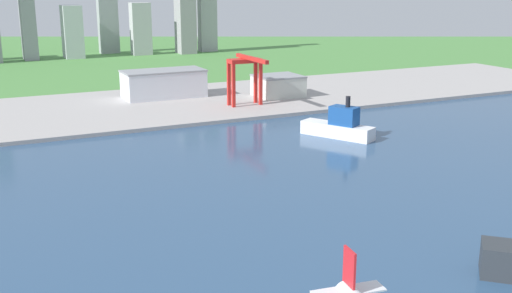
{
  "coord_description": "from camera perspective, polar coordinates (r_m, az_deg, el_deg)",
  "views": [
    {
      "loc": [
        -78.45,
        61.56,
        88.74
      ],
      "look_at": [
        9.19,
        243.52,
        34.8
      ],
      "focal_mm": 44.12,
      "sensor_mm": 36.0,
      "label": 1
    }
  ],
  "objects": [
    {
      "name": "water_bay",
      "position": [
        214.15,
        -1.83,
        -9.51
      ],
      "size": [
        840.0,
        360.0,
        0.15
      ],
      "primitive_type": "cube",
      "color": "#2D4C70",
      "rests_on": "ground"
    },
    {
      "name": "industrial_pier",
      "position": [
        444.27,
        -15.06,
        3.08
      ],
      "size": [
        840.0,
        140.0,
        2.5
      ],
      "primitive_type": "cube",
      "color": "#A5A09D",
      "rests_on": "ground"
    },
    {
      "name": "warehouse_main",
      "position": [
        478.84,
        -8.37,
        5.67
      ],
      "size": [
        60.74,
        28.88,
        20.51
      ],
      "color": "silver",
      "rests_on": "industrial_pier"
    },
    {
      "name": "ground_plane",
      "position": [
        266.24,
        -7.1,
        -4.64
      ],
      "size": [
        2400.0,
        2400.0,
        0.0
      ],
      "primitive_type": "plane",
      "color": "#4C8841"
    },
    {
      "name": "warehouse_annex",
      "position": [
        478.52,
        2.02,
        5.53
      ],
      "size": [
        33.5,
        30.6,
        15.89
      ],
      "color": "silver",
      "rests_on": "industrial_pier"
    },
    {
      "name": "port_crane_red",
      "position": [
        439.36,
        -0.9,
        7.03
      ],
      "size": [
        23.21,
        46.55,
        35.33
      ],
      "color": "red",
      "rests_on": "industrial_pier"
    },
    {
      "name": "ferry_boat",
      "position": [
        365.08,
        7.56,
        1.86
      ],
      "size": [
        30.29,
        43.51,
        24.57
      ],
      "color": "white",
      "rests_on": "water_bay"
    },
    {
      "name": "distant_skyline",
      "position": [
        756.94,
        -18.2,
        11.32
      ],
      "size": [
        409.71,
        64.14,
        135.25
      ],
      "color": "#93929D",
      "rests_on": "ground"
    }
  ]
}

